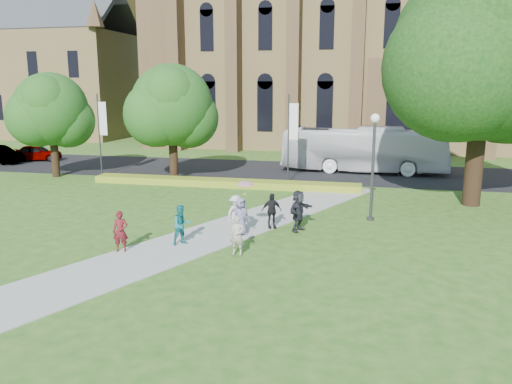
% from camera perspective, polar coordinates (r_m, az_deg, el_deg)
% --- Properties ---
extents(ground, '(160.00, 160.00, 0.00)m').
position_cam_1_polar(ground, '(20.49, -8.61, -6.66)').
color(ground, '#295A1B').
rests_on(ground, ground).
extents(road, '(160.00, 10.00, 0.02)m').
position_cam_1_polar(road, '(39.28, 1.84, 2.46)').
color(road, black).
rests_on(road, ground).
extents(footpath, '(15.58, 28.54, 0.04)m').
position_cam_1_polar(footpath, '(21.37, -7.65, -5.78)').
color(footpath, '#B2B2A8').
rests_on(footpath, ground).
extents(flower_hedge, '(18.00, 1.40, 0.45)m').
position_cam_1_polar(flower_hedge, '(33.18, -3.73, 1.05)').
color(flower_hedge, gold).
rests_on(flower_hedge, ground).
extents(cathedral, '(52.60, 18.25, 28.00)m').
position_cam_1_polar(cathedral, '(58.25, 16.00, 17.93)').
color(cathedral, brown).
rests_on(cathedral, ground).
extents(building_west, '(22.00, 14.00, 18.30)m').
position_cam_1_polar(building_west, '(72.85, -22.56, 13.23)').
color(building_west, brown).
rests_on(building_west, ground).
extents(streetlamp, '(0.44, 0.44, 5.24)m').
position_cam_1_polar(streetlamp, '(24.80, 13.27, 4.23)').
color(streetlamp, '#38383D').
rests_on(streetlamp, ground).
extents(large_tree, '(9.60, 9.60, 13.20)m').
position_cam_1_polar(large_tree, '(29.73, 24.68, 14.52)').
color(large_tree, '#332114').
rests_on(large_tree, ground).
extents(street_tree_0, '(5.20, 5.20, 7.50)m').
position_cam_1_polar(street_tree_0, '(39.00, -22.38, 8.70)').
color(street_tree_0, '#332114').
rests_on(street_tree_0, ground).
extents(street_tree_1, '(5.60, 5.60, 8.05)m').
position_cam_1_polar(street_tree_1, '(35.15, -9.61, 9.73)').
color(street_tree_1, '#332114').
rests_on(street_tree_1, ground).
extents(banner_pole_0, '(0.70, 0.10, 6.00)m').
position_cam_1_polar(banner_pole_0, '(33.80, 3.91, 6.67)').
color(banner_pole_0, '#38383D').
rests_on(banner_pole_0, ground).
extents(banner_pole_1, '(0.70, 0.10, 6.00)m').
position_cam_1_polar(banner_pole_1, '(38.45, -17.34, 6.80)').
color(banner_pole_1, '#38383D').
rests_on(banner_pole_1, ground).
extents(tour_coach, '(12.57, 3.38, 3.47)m').
position_cam_1_polar(tour_coach, '(39.25, 12.19, 4.77)').
color(tour_coach, white).
rests_on(tour_coach, road).
extents(car_0, '(4.49, 2.90, 1.42)m').
position_cam_1_polar(car_0, '(48.52, -23.77, 4.14)').
color(car_0, gray).
rests_on(car_0, road).
extents(pedestrian_0, '(0.69, 0.56, 1.64)m').
position_cam_1_polar(pedestrian_0, '(20.58, -15.23, -4.36)').
color(pedestrian_0, '#5C151A').
rests_on(pedestrian_0, footpath).
extents(pedestrian_1, '(1.02, 1.02, 1.67)m').
position_cam_1_polar(pedestrian_1, '(20.94, -8.49, -3.74)').
color(pedestrian_1, '#15696D').
rests_on(pedestrian_1, footpath).
extents(pedestrian_2, '(1.02, 1.24, 1.67)m').
position_cam_1_polar(pedestrian_2, '(22.62, -2.33, -2.43)').
color(pedestrian_2, '#BABABA').
rests_on(pedestrian_2, footpath).
extents(pedestrian_3, '(1.04, 0.80, 1.64)m').
position_cam_1_polar(pedestrian_3, '(23.11, 1.78, -2.15)').
color(pedestrian_3, black).
rests_on(pedestrian_3, footpath).
extents(pedestrian_4, '(0.94, 0.96, 1.67)m').
position_cam_1_polar(pedestrian_4, '(22.06, -1.73, -2.80)').
color(pedestrian_4, slate).
rests_on(pedestrian_4, footpath).
extents(pedestrian_5, '(1.20, 1.83, 1.88)m').
position_cam_1_polar(pedestrian_5, '(22.71, 4.88, -2.13)').
color(pedestrian_5, '#24242B').
rests_on(pedestrian_5, footpath).
extents(pedestrian_6, '(0.57, 0.38, 1.56)m').
position_cam_1_polar(pedestrian_6, '(19.51, -2.15, -4.96)').
color(pedestrian_6, '#A99E8D').
rests_on(pedestrian_6, footpath).
extents(parasol, '(0.95, 0.95, 0.66)m').
position_cam_1_polar(parasol, '(21.84, -1.23, 0.20)').
color(parasol, pink).
rests_on(parasol, pedestrian_4).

